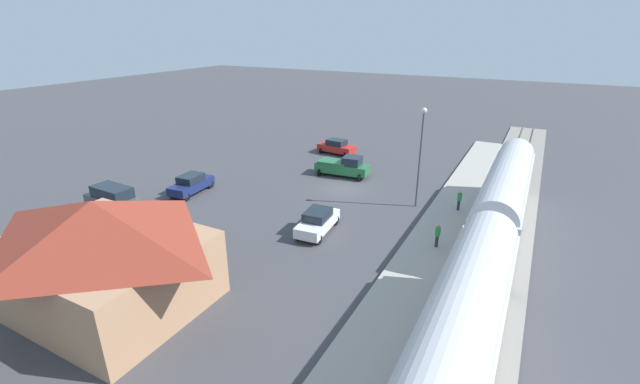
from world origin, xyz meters
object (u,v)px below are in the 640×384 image
object	(u,v)px
suv_charcoal	(113,199)
passenger_train	(459,342)
light_pole_near_platform	(421,147)
pedestrian_on_platform	(459,199)
sedan_navy	(191,184)
pedestrian_waiting_far	(437,234)
sedan_red	(337,147)
station_building	(101,252)
pickup_green	(343,166)
sedan_white	(318,221)

from	to	relation	value
suv_charcoal	passenger_train	bearing A→B (deg)	168.12
passenger_train	light_pole_near_platform	world-z (taller)	light_pole_near_platform
light_pole_near_platform	pedestrian_on_platform	bearing A→B (deg)	-176.80
passenger_train	sedan_navy	distance (m)	28.61
sedan_navy	pedestrian_waiting_far	bearing A→B (deg)	179.49
passenger_train	sedan_navy	bearing A→B (deg)	-25.13
pedestrian_on_platform	sedan_red	size ratio (longest dim) A/B	0.37
passenger_train	station_building	xyz separation A→B (m)	(18.00, 2.23, 0.30)
pickup_green	sedan_red	bearing A→B (deg)	-59.19
suv_charcoal	light_pole_near_platform	size ratio (longest dim) A/B	0.60
pickup_green	suv_charcoal	bearing A→B (deg)	52.60
passenger_train	sedan_white	size ratio (longest dim) A/B	11.00
pedestrian_waiting_far	suv_charcoal	world-z (taller)	suv_charcoal
station_building	pedestrian_waiting_far	xyz separation A→B (m)	(-14.53, -14.15, -1.88)
pickup_green	light_pole_near_platform	xyz separation A→B (m)	(-8.74, 4.19, 4.18)
station_building	light_pole_near_platform	size ratio (longest dim) A/B	1.31
station_building	light_pole_near_platform	xyz separation A→B (m)	(-11.20, -20.94, 2.05)
pedestrian_on_platform	sedan_red	xyz separation A→B (m)	(16.30, -10.90, -0.40)
suv_charcoal	pedestrian_waiting_far	bearing A→B (deg)	-166.64
station_building	sedan_white	bearing A→B (deg)	-115.42
sedan_white	pedestrian_on_platform	bearing A→B (deg)	-135.81
passenger_train	sedan_white	xyz separation A→B (m)	(11.91, -10.59, -1.98)
pedestrian_on_platform	light_pole_near_platform	distance (m)	5.22
light_pole_near_platform	pedestrian_waiting_far	bearing A→B (deg)	116.18
station_building	pickup_green	xyz separation A→B (m)	(-2.46, -25.12, -2.13)
station_building	sedan_navy	size ratio (longest dim) A/B	2.37
pickup_green	light_pole_near_platform	world-z (taller)	light_pole_near_platform
passenger_train	sedan_white	world-z (taller)	passenger_train
suv_charcoal	sedan_white	bearing A→B (deg)	-164.46
pickup_green	station_building	bearing A→B (deg)	84.41
suv_charcoal	sedan_navy	bearing A→B (deg)	-113.19
pedestrian_waiting_far	suv_charcoal	xyz separation A→B (m)	(25.00, 5.93, -0.13)
sedan_white	pickup_green	size ratio (longest dim) A/B	0.84
sedan_white	sedan_red	distance (m)	20.71
station_building	suv_charcoal	xyz separation A→B (m)	(10.46, -8.22, -2.01)
pedestrian_on_platform	light_pole_near_platform	size ratio (longest dim) A/B	0.20
pedestrian_on_platform	sedan_navy	world-z (taller)	pedestrian_on_platform
sedan_white	pickup_green	xyz separation A→B (m)	(3.63, -12.30, 0.15)
pickup_green	passenger_train	bearing A→B (deg)	124.17
pedestrian_waiting_far	light_pole_near_platform	xyz separation A→B (m)	(3.33, -6.78, 3.93)
sedan_navy	pedestrian_on_platform	bearing A→B (deg)	-163.22
sedan_white	pedestrian_waiting_far	bearing A→B (deg)	-171.03
sedan_white	suv_charcoal	bearing A→B (deg)	15.54
pedestrian_waiting_far	light_pole_near_platform	bearing A→B (deg)	-63.82
pedestrian_waiting_far	sedan_navy	xyz separation A→B (m)	(22.37, -0.20, -0.40)
station_building	pedestrian_on_platform	xyz separation A→B (m)	(-14.64, -21.13, -1.88)
passenger_train	sedan_white	bearing A→B (deg)	-41.65
pedestrian_waiting_far	sedan_white	size ratio (longest dim) A/B	0.37
sedan_red	pickup_green	bearing A→B (deg)	120.81
sedan_navy	suv_charcoal	world-z (taller)	suv_charcoal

